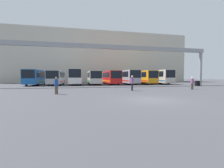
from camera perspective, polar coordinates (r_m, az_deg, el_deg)
ground_plane at (r=11.44m, az=14.82°, el=-5.84°), size 200.00×200.00×0.00m
building_backdrop at (r=52.97m, az=-6.55°, el=9.57°), size 61.59×12.00×16.18m
overhead_gantry at (r=27.21m, az=-1.07°, el=12.54°), size 38.79×0.80×7.37m
bus_slot_0 at (r=35.51m, az=-26.84°, el=2.53°), size 2.44×10.51×3.10m
bus_slot_1 at (r=34.71m, az=-20.36°, el=2.54°), size 2.54×10.51×2.96m
bus_slot_2 at (r=34.46m, az=-13.67°, el=2.97°), size 2.57×10.70×3.34m
bus_slot_3 at (r=34.31m, az=-6.91°, el=2.71°), size 2.46×10.14×2.99m
bus_slot_4 at (r=35.72m, az=-0.55°, el=2.75°), size 2.51×11.78×3.02m
bus_slot_5 at (r=36.38m, az=5.83°, el=2.93°), size 2.61×11.03×3.23m
bus_slot_6 at (r=38.44m, az=11.27°, el=2.78°), size 2.50×12.37×3.13m
bus_slot_7 at (r=39.52m, az=17.12°, el=2.88°), size 2.52×10.80×3.33m
pedestrian_far_center at (r=18.56m, az=7.67°, el=0.49°), size 0.38×0.38×1.85m
pedestrian_near_right at (r=15.51m, az=-20.44°, el=-0.40°), size 0.35×0.35×1.68m
pedestrian_mid_right at (r=22.91m, az=28.22°, el=0.40°), size 0.35×0.35×1.70m
tire_stack at (r=33.91m, az=29.71°, el=0.28°), size 1.04×1.04×0.96m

